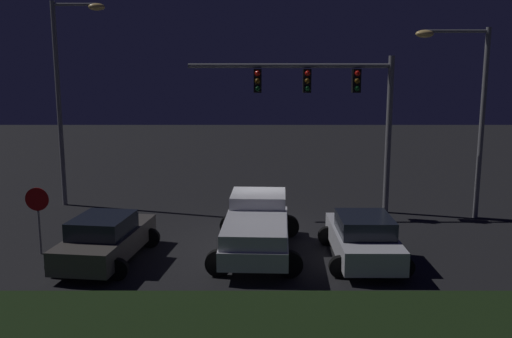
{
  "coord_description": "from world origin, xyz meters",
  "views": [
    {
      "loc": [
        -0.19,
        -19.41,
        5.96
      ],
      "look_at": [
        -0.12,
        1.89,
        2.08
      ],
      "focal_mm": 38.49,
      "sensor_mm": 36.0,
      "label": 1
    }
  ],
  "objects_px": {
    "pickup_truck": "(255,224)",
    "street_lamp_right": "(466,98)",
    "car_sedan": "(104,239)",
    "traffic_signal_gantry": "(328,96)",
    "street_lamp_left": "(65,81)",
    "stop_sign": "(36,208)",
    "car_sedan_far": "(361,238)"
  },
  "relations": [
    {
      "from": "car_sedan",
      "to": "stop_sign",
      "type": "distance_m",
      "value": 2.57
    },
    {
      "from": "car_sedan",
      "to": "traffic_signal_gantry",
      "type": "bearing_deg",
      "value": -44.71
    },
    {
      "from": "stop_sign",
      "to": "traffic_signal_gantry",
      "type": "bearing_deg",
      "value": 27.8
    },
    {
      "from": "pickup_truck",
      "to": "street_lamp_right",
      "type": "relative_size",
      "value": 0.73
    },
    {
      "from": "street_lamp_left",
      "to": "street_lamp_right",
      "type": "bearing_deg",
      "value": -7.43
    },
    {
      "from": "stop_sign",
      "to": "car_sedan",
      "type": "bearing_deg",
      "value": -16.23
    },
    {
      "from": "traffic_signal_gantry",
      "to": "street_lamp_right",
      "type": "xyz_separation_m",
      "value": [
        5.3,
        -0.8,
        -0.07
      ]
    },
    {
      "from": "car_sedan",
      "to": "street_lamp_right",
      "type": "height_order",
      "value": "street_lamp_right"
    },
    {
      "from": "car_sedan_far",
      "to": "street_lamp_left",
      "type": "distance_m",
      "value": 14.36
    },
    {
      "from": "car_sedan",
      "to": "car_sedan_far",
      "type": "bearing_deg",
      "value": -81.87
    },
    {
      "from": "pickup_truck",
      "to": "stop_sign",
      "type": "xyz_separation_m",
      "value": [
        -7.08,
        -0.14,
        0.56
      ]
    },
    {
      "from": "street_lamp_right",
      "to": "stop_sign",
      "type": "bearing_deg",
      "value": -163.65
    },
    {
      "from": "pickup_truck",
      "to": "street_lamp_right",
      "type": "xyz_separation_m",
      "value": [
        8.28,
        4.36,
        3.83
      ]
    },
    {
      "from": "car_sedan",
      "to": "street_lamp_left",
      "type": "distance_m",
      "value": 9.35
    },
    {
      "from": "car_sedan",
      "to": "traffic_signal_gantry",
      "type": "distance_m",
      "value": 10.62
    },
    {
      "from": "stop_sign",
      "to": "car_sedan_far",
      "type": "bearing_deg",
      "value": -3.26
    },
    {
      "from": "car_sedan_far",
      "to": "street_lamp_left",
      "type": "bearing_deg",
      "value": 58.03
    },
    {
      "from": "pickup_truck",
      "to": "traffic_signal_gantry",
      "type": "xyz_separation_m",
      "value": [
        2.98,
        5.16,
        3.9
      ]
    },
    {
      "from": "traffic_signal_gantry",
      "to": "street_lamp_left",
      "type": "distance_m",
      "value": 11.23
    },
    {
      "from": "pickup_truck",
      "to": "car_sedan_far",
      "type": "bearing_deg",
      "value": -99.76
    },
    {
      "from": "car_sedan_far",
      "to": "street_lamp_right",
      "type": "relative_size",
      "value": 0.58
    },
    {
      "from": "pickup_truck",
      "to": "traffic_signal_gantry",
      "type": "height_order",
      "value": "traffic_signal_gantry"
    },
    {
      "from": "traffic_signal_gantry",
      "to": "stop_sign",
      "type": "distance_m",
      "value": 11.85
    },
    {
      "from": "car_sedan",
      "to": "street_lamp_left",
      "type": "height_order",
      "value": "street_lamp_left"
    },
    {
      "from": "street_lamp_right",
      "to": "traffic_signal_gantry",
      "type": "bearing_deg",
      "value": 171.43
    },
    {
      "from": "car_sedan_far",
      "to": "stop_sign",
      "type": "xyz_separation_m",
      "value": [
        -10.4,
        0.59,
        0.82
      ]
    },
    {
      "from": "street_lamp_right",
      "to": "car_sedan",
      "type": "bearing_deg",
      "value": -158.28
    },
    {
      "from": "traffic_signal_gantry",
      "to": "street_lamp_right",
      "type": "relative_size",
      "value": 1.1
    },
    {
      "from": "street_lamp_right",
      "to": "stop_sign",
      "type": "xyz_separation_m",
      "value": [
        -15.36,
        -4.51,
        -3.27
      ]
    },
    {
      "from": "pickup_truck",
      "to": "car_sedan",
      "type": "height_order",
      "value": "pickup_truck"
    },
    {
      "from": "pickup_truck",
      "to": "traffic_signal_gantry",
      "type": "distance_m",
      "value": 7.13
    },
    {
      "from": "car_sedan",
      "to": "stop_sign",
      "type": "xyz_separation_m",
      "value": [
        -2.34,
        0.68,
        0.82
      ]
    }
  ]
}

